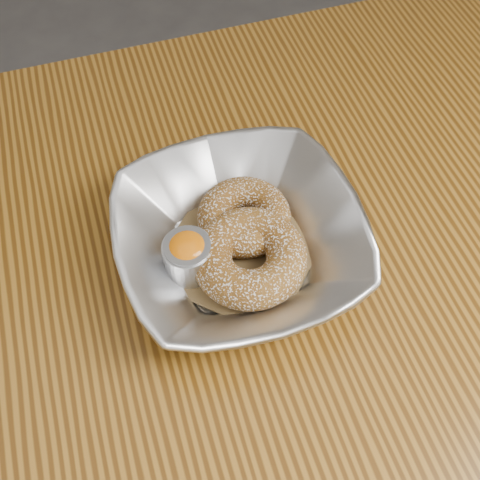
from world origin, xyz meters
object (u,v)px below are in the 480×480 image
object	(u,v)px
table	(165,347)
donut_front	(249,257)
serving_bowl	(240,240)
ramekin	(188,255)
donut_back	(244,217)

from	to	relation	value
table	donut_front	xyz separation A→B (m)	(0.10, 0.01, 0.13)
serving_bowl	donut_front	bearing A→B (deg)	-83.51
serving_bowl	donut_front	size ratio (longest dim) A/B	2.16
serving_bowl	donut_front	world-z (taller)	serving_bowl
donut_front	ramekin	distance (m)	0.06
donut_back	serving_bowl	bearing A→B (deg)	-115.34
donut_back	table	bearing A→B (deg)	-151.68
serving_bowl	donut_front	distance (m)	0.02
table	ramekin	world-z (taller)	ramekin
table	serving_bowl	bearing A→B (deg)	18.08
donut_front	serving_bowl	bearing A→B (deg)	96.49
donut_back	ramekin	xyz separation A→B (m)	(-0.07, -0.03, 0.01)
serving_bowl	ramekin	distance (m)	0.05
table	ramekin	bearing A→B (deg)	32.42
ramekin	table	bearing A→B (deg)	-147.58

